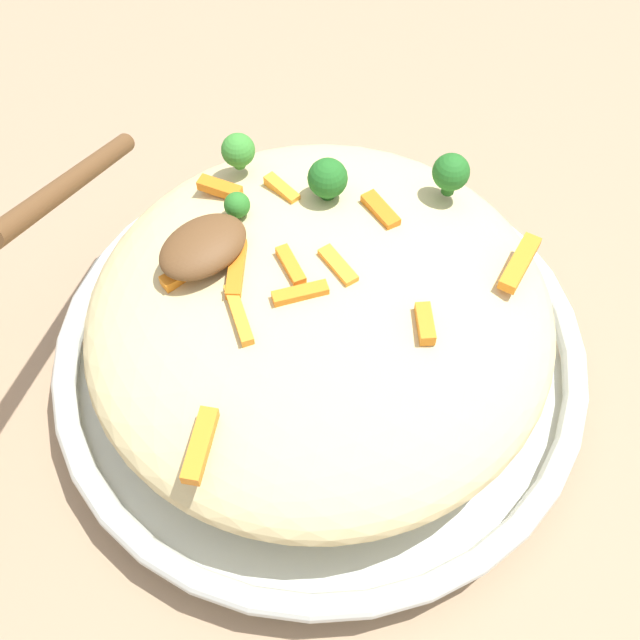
{
  "coord_description": "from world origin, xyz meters",
  "views": [
    {
      "loc": [
        -0.19,
        -0.2,
        0.48
      ],
      "look_at": [
        0.0,
        0.0,
        0.06
      ],
      "focal_mm": 45.92,
      "sensor_mm": 36.0,
      "label": 1
    }
  ],
  "objects": [
    {
      "name": "broccoli_floret_1",
      "position": [
        -0.0,
        0.07,
        0.11
      ],
      "size": [
        0.02,
        0.02,
        0.02
      ],
      "color": "#296820",
      "rests_on": "pasta_mound"
    },
    {
      "name": "ground_plane",
      "position": [
        0.0,
        0.0,
        0.0
      ],
      "size": [
        2.4,
        2.4,
        0.0
      ],
      "primitive_type": "plane",
      "color": "#9E7F60"
    },
    {
      "name": "carrot_piece_3",
      "position": [
        -0.05,
        0.01,
        0.1
      ],
      "size": [
        0.02,
        0.04,
        0.01
      ],
      "primitive_type": "cube",
      "rotation": [
        0.0,
        0.0,
        1.14
      ],
      "color": "orange",
      "rests_on": "pasta_mound"
    },
    {
      "name": "carrot_piece_6",
      "position": [
        0.06,
        0.01,
        0.1
      ],
      "size": [
        0.01,
        0.03,
        0.01
      ],
      "primitive_type": "cube",
      "rotation": [
        0.0,
        0.0,
        1.39
      ],
      "color": "orange",
      "rests_on": "pasta_mound"
    },
    {
      "name": "carrot_piece_9",
      "position": [
        0.01,
        0.1,
        0.1
      ],
      "size": [
        0.02,
        0.03,
        0.01
      ],
      "primitive_type": "cube",
      "rotation": [
        0.0,
        0.0,
        1.99
      ],
      "color": "orange",
      "rests_on": "pasta_mound"
    },
    {
      "name": "carrot_piece_1",
      "position": [
        0.02,
        -0.06,
        0.1
      ],
      "size": [
        0.02,
        0.02,
        0.01
      ],
      "primitive_type": "cube",
      "rotation": [
        0.0,
        0.0,
        4.03
      ],
      "color": "orange",
      "rests_on": "pasta_mound"
    },
    {
      "name": "broccoli_floret_0",
      "position": [
        0.11,
        0.0,
        0.11
      ],
      "size": [
        0.02,
        0.02,
        0.03
      ],
      "color": "#205B1C",
      "rests_on": "pasta_mound"
    },
    {
      "name": "carrot_piece_5",
      "position": [
        0.1,
        -0.07,
        0.1
      ],
      "size": [
        0.04,
        0.02,
        0.01
      ],
      "primitive_type": "cube",
      "rotation": [
        0.0,
        0.0,
        3.44
      ],
      "color": "orange",
      "rests_on": "pasta_mound"
    },
    {
      "name": "broccoli_floret_2",
      "position": [
        0.05,
        0.05,
        0.11
      ],
      "size": [
        0.02,
        0.02,
        0.03
      ],
      "color": "#205B1C",
      "rests_on": "pasta_mound"
    },
    {
      "name": "serving_spoon",
      "position": [
        -0.05,
        0.08,
        0.12
      ],
      "size": [
        0.13,
        0.13,
        0.09
      ],
      "color": "brown",
      "rests_on": "pasta_mound"
    },
    {
      "name": "carrot_piece_4",
      "position": [
        -0.03,
        0.04,
        0.1
      ],
      "size": [
        0.03,
        0.03,
        0.01
      ],
      "primitive_type": "cube",
      "rotation": [
        0.0,
        0.0,
        0.77
      ],
      "color": "orange",
      "rests_on": "pasta_mound"
    },
    {
      "name": "broccoli_floret_3",
      "position": [
        0.03,
        0.11,
        0.11
      ],
      "size": [
        0.02,
        0.02,
        0.02
      ],
      "color": "#377928",
      "rests_on": "pasta_mound"
    },
    {
      "name": "carrot_piece_2",
      "position": [
        0.01,
        0.0,
        0.1
      ],
      "size": [
        0.01,
        0.03,
        0.01
      ],
      "primitive_type": "cube",
      "rotation": [
        0.0,
        0.0,
        4.55
      ],
      "color": "orange",
      "rests_on": "pasta_mound"
    },
    {
      "name": "carrot_piece_8",
      "position": [
        0.03,
        0.07,
        0.1
      ],
      "size": [
        0.01,
        0.03,
        0.01
      ],
      "primitive_type": "cube",
      "rotation": [
        0.0,
        0.0,
        4.69
      ],
      "color": "orange",
      "rests_on": "pasta_mound"
    },
    {
      "name": "carrot_piece_7",
      "position": [
        -0.11,
        -0.03,
        0.1
      ],
      "size": [
        0.04,
        0.03,
        0.01
      ],
      "primitive_type": "cube",
      "rotation": [
        0.0,
        0.0,
        3.78
      ],
      "color": "orange",
      "rests_on": "pasta_mound"
    },
    {
      "name": "serving_bowl",
      "position": [
        0.0,
        0.0,
        0.02
      ],
      "size": [
        0.34,
        0.34,
        0.04
      ],
      "color": "silver",
      "rests_on": "ground_plane"
    },
    {
      "name": "carrot_piece_10",
      "position": [
        -0.01,
        0.02,
        0.1
      ],
      "size": [
        0.02,
        0.03,
        0.01
      ],
      "primitive_type": "cube",
      "rotation": [
        0.0,
        0.0,
        1.25
      ],
      "color": "orange",
      "rests_on": "pasta_mound"
    },
    {
      "name": "carrot_piece_11",
      "position": [
        -0.05,
        0.06,
        0.1
      ],
      "size": [
        0.04,
        0.01,
        0.01
      ],
      "primitive_type": "cube",
      "rotation": [
        0.0,
        0.0,
        6.17
      ],
      "color": "orange",
      "rests_on": "pasta_mound"
    },
    {
      "name": "pasta_mound",
      "position": [
        0.0,
        0.0,
        0.07
      ],
      "size": [
        0.29,
        0.28,
        0.07
      ],
      "primitive_type": "ellipsoid",
      "color": "#DBC689",
      "rests_on": "serving_bowl"
    },
    {
      "name": "carrot_piece_0",
      "position": [
        -0.02,
        -0.0,
        0.1
      ],
      "size": [
        0.03,
        0.02,
        0.01
      ],
      "primitive_type": "cube",
      "rotation": [
        0.0,
        0.0,
        2.67
      ],
      "color": "orange",
      "rests_on": "pasta_mound"
    }
  ]
}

